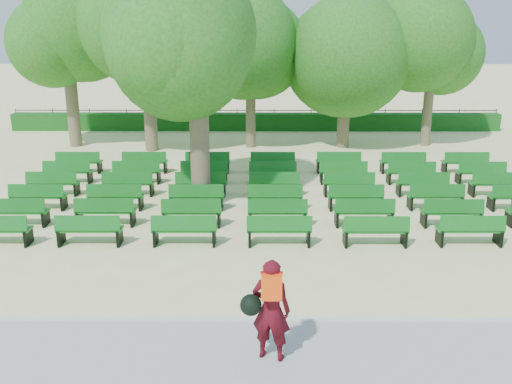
{
  "coord_description": "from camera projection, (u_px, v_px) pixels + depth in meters",
  "views": [
    {
      "loc": [
        0.16,
        -16.29,
        5.78
      ],
      "look_at": [
        0.09,
        -1.0,
        1.1
      ],
      "focal_mm": 40.0,
      "sensor_mm": 36.0,
      "label": 1
    }
  ],
  "objects": [
    {
      "name": "curb",
      "position": [
        250.0,
        320.0,
        11.28
      ],
      "size": [
        30.0,
        0.12,
        0.1
      ],
      "primitive_type": "cube",
      "color": "silver",
      "rests_on": "ground"
    },
    {
      "name": "ground",
      "position": [
        253.0,
        217.0,
        17.27
      ],
      "size": [
        120.0,
        120.0,
        0.0
      ],
      "primitive_type": "plane",
      "color": "beige"
    },
    {
      "name": "fence",
      "position": [
        256.0,
        129.0,
        31.04
      ],
      "size": [
        26.0,
        0.1,
        1.02
      ],
      "primitive_type": null,
      "color": "black",
      "rests_on": "ground"
    },
    {
      "name": "bench_array",
      "position": [
        275.0,
        199.0,
        18.68
      ],
      "size": [
        1.73,
        0.61,
        1.08
      ],
      "rotation": [
        0.0,
        0.0,
        -0.04
      ],
      "color": "#11631B",
      "rests_on": "ground"
    },
    {
      "name": "tree_among",
      "position": [
        197.0,
        59.0,
        16.77
      ],
      "size": [
        4.68,
        4.68,
        6.77
      ],
      "color": "brown",
      "rests_on": "ground"
    },
    {
      "name": "tree_line",
      "position": [
        255.0,
        146.0,
        26.84
      ],
      "size": [
        21.8,
        6.8,
        7.04
      ],
      "primitive_type": null,
      "color": "#296E1D",
      "rests_on": "ground"
    },
    {
      "name": "person",
      "position": [
        269.0,
        308.0,
        9.74
      ],
      "size": [
        0.92,
        0.62,
        1.86
      ],
      "rotation": [
        0.0,
        0.0,
        2.85
      ],
      "color": "#460A13",
      "rests_on": "ground"
    },
    {
      "name": "paving",
      "position": [
        249.0,
        354.0,
        10.19
      ],
      "size": [
        30.0,
        2.2,
        0.06
      ],
      "primitive_type": "cube",
      "color": "#A5A5A0",
      "rests_on": "ground"
    },
    {
      "name": "hedge",
      "position": [
        256.0,
        122.0,
        30.53
      ],
      "size": [
        26.0,
        0.7,
        0.9
      ],
      "primitive_type": "cube",
      "color": "#155418",
      "rests_on": "ground"
    }
  ]
}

